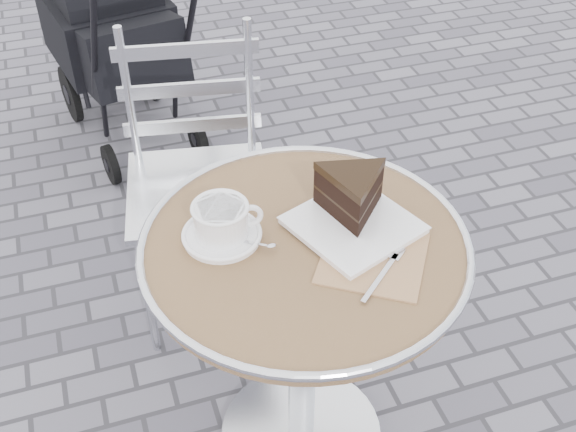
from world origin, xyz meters
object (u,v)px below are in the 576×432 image
object	(u,v)px
cake_plate_set	(353,200)
cappuccino_set	(222,224)
baby_stroller	(117,43)
cafe_table	(304,296)
bistro_chair	(195,145)

from	to	relation	value
cake_plate_set	cappuccino_set	bearing A→B (deg)	151.98
baby_stroller	cafe_table	bearing A→B (deg)	-93.71
baby_stroller	cappuccino_set	bearing A→B (deg)	-99.04
cafe_table	cake_plate_set	world-z (taller)	cake_plate_set
cappuccino_set	cafe_table	bearing A→B (deg)	-19.81
cafe_table	baby_stroller	size ratio (longest dim) A/B	0.78
cafe_table	cappuccino_set	xyz separation A→B (m)	(-0.16, 0.07, 0.20)
cappuccino_set	baby_stroller	xyz separation A→B (m)	(-0.04, 1.63, -0.36)
cappuccino_set	cake_plate_set	xyz separation A→B (m)	(0.28, -0.04, 0.02)
cappuccino_set	bistro_chair	xyz separation A→B (m)	(0.06, 0.60, -0.20)
cafe_table	cappuccino_set	world-z (taller)	cappuccino_set
baby_stroller	bistro_chair	bearing A→B (deg)	-94.88
cappuccino_set	bistro_chair	distance (m)	0.64
cappuccino_set	baby_stroller	distance (m)	1.67
cake_plate_set	baby_stroller	xyz separation A→B (m)	(-0.33, 1.67, -0.37)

